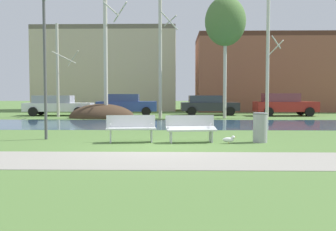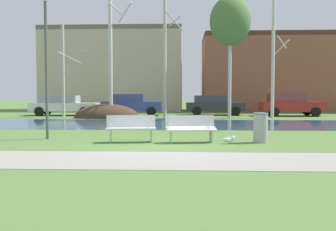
{
  "view_description": "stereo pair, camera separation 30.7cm",
  "coord_description": "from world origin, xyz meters",
  "px_view_note": "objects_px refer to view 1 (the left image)",
  "views": [
    {
      "loc": [
        0.49,
        -11.55,
        1.58
      ],
      "look_at": [
        0.22,
        1.17,
        0.86
      ],
      "focal_mm": 41.85,
      "sensor_mm": 36.0,
      "label": 1
    },
    {
      "loc": [
        0.8,
        -11.54,
        1.58
      ],
      "look_at": [
        0.22,
        1.17,
        0.86
      ],
      "focal_mm": 41.85,
      "sensor_mm": 36.0,
      "label": 2
    }
  ],
  "objects_px": {
    "streetlamp": "(44,40)",
    "parked_van_nearest_white": "(57,105)",
    "trash_bin": "(260,127)",
    "parked_sedan_second_blue": "(126,104)",
    "bench_left": "(131,128)",
    "parked_wagon_fourth_red": "(284,104)",
    "seagull": "(229,139)",
    "bench_right": "(191,128)",
    "parked_hatch_third_dark": "(208,105)"
  },
  "relations": [
    {
      "from": "streetlamp",
      "to": "parked_wagon_fourth_red",
      "type": "bearing_deg",
      "value": 49.92
    },
    {
      "from": "parked_van_nearest_white",
      "to": "parked_sedan_second_blue",
      "type": "relative_size",
      "value": 1.12
    },
    {
      "from": "streetlamp",
      "to": "seagull",
      "type": "bearing_deg",
      "value": -9.36
    },
    {
      "from": "seagull",
      "to": "parked_wagon_fourth_red",
      "type": "height_order",
      "value": "parked_wagon_fourth_red"
    },
    {
      "from": "parked_wagon_fourth_red",
      "to": "bench_left",
      "type": "bearing_deg",
      "value": -120.97
    },
    {
      "from": "trash_bin",
      "to": "parked_sedan_second_blue",
      "type": "relative_size",
      "value": 0.22
    },
    {
      "from": "trash_bin",
      "to": "parked_van_nearest_white",
      "type": "distance_m",
      "value": 18.72
    },
    {
      "from": "parked_hatch_third_dark",
      "to": "bench_left",
      "type": "bearing_deg",
      "value": -103.36
    },
    {
      "from": "seagull",
      "to": "parked_wagon_fourth_red",
      "type": "relative_size",
      "value": 0.1
    },
    {
      "from": "trash_bin",
      "to": "parked_sedan_second_blue",
      "type": "distance_m",
      "value": 16.45
    },
    {
      "from": "trash_bin",
      "to": "parked_van_nearest_white",
      "type": "relative_size",
      "value": 0.2
    },
    {
      "from": "trash_bin",
      "to": "parked_hatch_third_dark",
      "type": "height_order",
      "value": "parked_hatch_third_dark"
    },
    {
      "from": "streetlamp",
      "to": "parked_van_nearest_white",
      "type": "bearing_deg",
      "value": 105.53
    },
    {
      "from": "bench_left",
      "to": "parked_sedan_second_blue",
      "type": "xyz_separation_m",
      "value": [
        -2.15,
        15.24,
        0.33
      ]
    },
    {
      "from": "bench_right",
      "to": "parked_hatch_third_dark",
      "type": "distance_m",
      "value": 16.1
    },
    {
      "from": "bench_right",
      "to": "parked_sedan_second_blue",
      "type": "bearing_deg",
      "value": 104.99
    },
    {
      "from": "bench_left",
      "to": "trash_bin",
      "type": "relative_size",
      "value": 1.73
    },
    {
      "from": "seagull",
      "to": "parked_wagon_fourth_red",
      "type": "xyz_separation_m",
      "value": [
        5.9,
        15.33,
        0.69
      ]
    },
    {
      "from": "parked_sedan_second_blue",
      "to": "streetlamp",
      "type": "bearing_deg",
      "value": -93.46
    },
    {
      "from": "bench_left",
      "to": "streetlamp",
      "type": "height_order",
      "value": "streetlamp"
    },
    {
      "from": "seagull",
      "to": "parked_sedan_second_blue",
      "type": "bearing_deg",
      "value": 108.76
    },
    {
      "from": "parked_wagon_fourth_red",
      "to": "parked_hatch_third_dark",
      "type": "bearing_deg",
      "value": 169.74
    },
    {
      "from": "parked_wagon_fourth_red",
      "to": "parked_sedan_second_blue",
      "type": "bearing_deg",
      "value": 179.0
    },
    {
      "from": "parked_van_nearest_white",
      "to": "bench_right",
      "type": "bearing_deg",
      "value": -59.3
    },
    {
      "from": "bench_right",
      "to": "parked_van_nearest_white",
      "type": "distance_m",
      "value": 17.52
    },
    {
      "from": "bench_left",
      "to": "seagull",
      "type": "relative_size",
      "value": 3.88
    },
    {
      "from": "bench_right",
      "to": "trash_bin",
      "type": "distance_m",
      "value": 2.25
    },
    {
      "from": "streetlamp",
      "to": "parked_wagon_fourth_red",
      "type": "distance_m",
      "value": 18.89
    },
    {
      "from": "bench_left",
      "to": "trash_bin",
      "type": "distance_m",
      "value": 4.18
    },
    {
      "from": "trash_bin",
      "to": "streetlamp",
      "type": "bearing_deg",
      "value": 174.7
    },
    {
      "from": "parked_sedan_second_blue",
      "to": "parked_hatch_third_dark",
      "type": "relative_size",
      "value": 1.02
    },
    {
      "from": "trash_bin",
      "to": "streetlamp",
      "type": "distance_m",
      "value": 7.79
    },
    {
      "from": "parked_van_nearest_white",
      "to": "parked_sedan_second_blue",
      "type": "bearing_deg",
      "value": 2.03
    },
    {
      "from": "bench_left",
      "to": "seagull",
      "type": "xyz_separation_m",
      "value": [
        3.13,
        -0.29,
        -0.34
      ]
    },
    {
      "from": "bench_right",
      "to": "parked_wagon_fourth_red",
      "type": "xyz_separation_m",
      "value": [
        7.09,
        15.04,
        0.35
      ]
    },
    {
      "from": "parked_wagon_fourth_red",
      "to": "trash_bin",
      "type": "bearing_deg",
      "value": -107.93
    },
    {
      "from": "streetlamp",
      "to": "parked_sedan_second_blue",
      "type": "distance_m",
      "value": 14.77
    },
    {
      "from": "parked_wagon_fourth_red",
      "to": "parked_van_nearest_white",
      "type": "bearing_deg",
      "value": 179.92
    },
    {
      "from": "bench_left",
      "to": "streetlamp",
      "type": "relative_size",
      "value": 0.33
    },
    {
      "from": "parked_van_nearest_white",
      "to": "parked_hatch_third_dark",
      "type": "relative_size",
      "value": 1.14
    },
    {
      "from": "trash_bin",
      "to": "parked_wagon_fourth_red",
      "type": "relative_size",
      "value": 0.22
    },
    {
      "from": "parked_van_nearest_white",
      "to": "parked_wagon_fourth_red",
      "type": "bearing_deg",
      "value": -0.08
    },
    {
      "from": "seagull",
      "to": "parked_hatch_third_dark",
      "type": "xyz_separation_m",
      "value": [
        0.67,
        16.28,
        0.63
      ]
    },
    {
      "from": "seagull",
      "to": "parked_hatch_third_dark",
      "type": "bearing_deg",
      "value": 87.65
    },
    {
      "from": "streetlamp",
      "to": "bench_left",
      "type": "bearing_deg",
      "value": -13.47
    },
    {
      "from": "bench_left",
      "to": "parked_van_nearest_white",
      "type": "relative_size",
      "value": 0.35
    },
    {
      "from": "seagull",
      "to": "parked_van_nearest_white",
      "type": "height_order",
      "value": "parked_van_nearest_white"
    },
    {
      "from": "streetlamp",
      "to": "parked_wagon_fourth_red",
      "type": "height_order",
      "value": "streetlamp"
    },
    {
      "from": "bench_left",
      "to": "parked_wagon_fourth_red",
      "type": "distance_m",
      "value": 17.55
    },
    {
      "from": "bench_left",
      "to": "parked_sedan_second_blue",
      "type": "distance_m",
      "value": 15.39
    }
  ]
}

